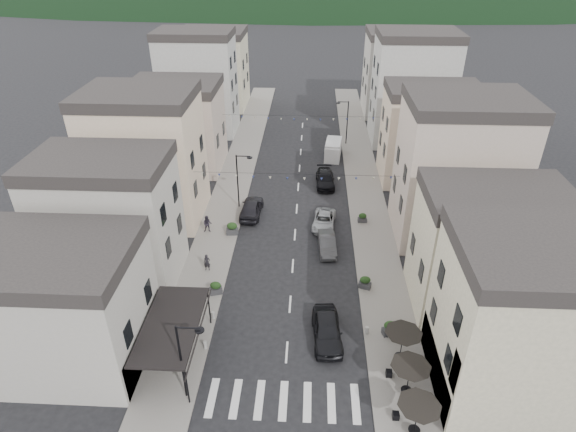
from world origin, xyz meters
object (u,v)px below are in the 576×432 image
at_px(parked_car_e, 251,208).
at_px(delivery_van, 333,149).
at_px(parked_car_b, 327,244).
at_px(pedestrian_a, 207,262).
at_px(pedestrian_b, 207,224).
at_px(parked_car_d, 325,179).
at_px(parked_car_c, 324,221).
at_px(parked_car_a, 327,330).

bearing_deg(parked_car_e, delivery_van, -117.70).
bearing_deg(parked_car_b, pedestrian_a, -164.59).
relative_size(parked_car_e, pedestrian_a, 3.25).
height_order(pedestrian_a, pedestrian_b, pedestrian_b).
bearing_deg(pedestrian_b, parked_car_d, 40.58).
distance_m(parked_car_c, parked_car_e, 7.62).
relative_size(parked_car_b, delivery_van, 0.85).
xyz_separation_m(parked_car_a, parked_car_e, (-7.40, 17.09, 0.00)).
bearing_deg(parked_car_c, parked_car_a, -83.42).
xyz_separation_m(parked_car_b, parked_car_c, (-0.22, 4.13, -0.06)).
bearing_deg(parked_car_a, parked_car_d, 85.29).
bearing_deg(pedestrian_a, delivery_van, 61.25).
relative_size(parked_car_b, parked_car_d, 0.84).
distance_m(parked_car_a, parked_car_c, 15.29).
distance_m(parked_car_b, parked_car_c, 4.14).
bearing_deg(parked_car_b, parked_car_c, 88.87).
relative_size(parked_car_d, pedestrian_a, 3.27).
height_order(parked_car_e, pedestrian_a, parked_car_e).
height_order(parked_car_a, parked_car_b, parked_car_a).
bearing_deg(parked_car_c, delivery_van, 91.86).
bearing_deg(pedestrian_a, parked_car_e, 70.55).
relative_size(parked_car_c, pedestrian_b, 2.62).
bearing_deg(parked_car_e, pedestrian_a, 76.89).
distance_m(parked_car_c, pedestrian_b, 11.37).
bearing_deg(pedestrian_a, pedestrian_b, 96.86).
relative_size(parked_car_a, parked_car_d, 1.00).
distance_m(parked_car_b, parked_car_d, 13.13).
xyz_separation_m(pedestrian_a, pedestrian_b, (-1.13, 6.01, 0.10)).
height_order(parked_car_c, delivery_van, delivery_van).
xyz_separation_m(parked_car_a, pedestrian_b, (-11.22, 13.50, 0.14)).
height_order(parked_car_d, pedestrian_a, pedestrian_a).
relative_size(parked_car_a, parked_car_e, 1.00).
relative_size(parked_car_b, parked_car_e, 0.84).
height_order(parked_car_d, parked_car_e, parked_car_e).
distance_m(delivery_van, pedestrian_a, 27.22).
relative_size(pedestrian_a, pedestrian_b, 0.89).
bearing_deg(parked_car_a, delivery_van, 83.42).
xyz_separation_m(parked_car_c, pedestrian_b, (-11.22, -1.79, 0.36)).
distance_m(parked_car_c, delivery_van, 16.95).
distance_m(parked_car_b, pedestrian_a, 10.94).
height_order(parked_car_e, delivery_van, delivery_van).
bearing_deg(parked_car_b, pedestrian_b, 164.26).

